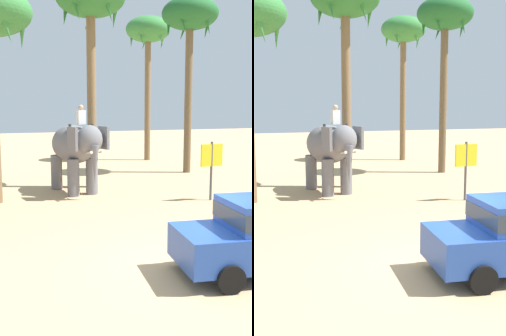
% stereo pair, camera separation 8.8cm
% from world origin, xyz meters
% --- Properties ---
extents(ground_plane, '(120.00, 120.00, 0.00)m').
position_xyz_m(ground_plane, '(0.00, 0.00, 0.00)').
color(ground_plane, tan).
extents(elephant_with_mahout, '(2.09, 3.98, 3.88)m').
position_xyz_m(elephant_with_mahout, '(-0.14, 9.56, 1.99)').
color(elephant_with_mahout, slate).
rests_on(elephant_with_mahout, ground).
extents(palm_tree_behind_elephant, '(3.20, 3.20, 9.64)m').
position_xyz_m(palm_tree_behind_elephant, '(0.96, 10.54, 8.39)').
color(palm_tree_behind_elephant, brown).
rests_on(palm_tree_behind_elephant, ground).
extents(palm_tree_left_of_road, '(3.20, 3.20, 9.97)m').
position_xyz_m(palm_tree_left_of_road, '(7.60, 12.76, 8.69)').
color(palm_tree_left_of_road, brown).
rests_on(palm_tree_left_of_road, ground).
extents(palm_tree_far_back, '(3.20, 3.20, 10.28)m').
position_xyz_m(palm_tree_far_back, '(8.14, 19.17, 8.97)').
color(palm_tree_far_back, brown).
rests_on(palm_tree_far_back, ground).
extents(signboard_yellow, '(1.00, 0.10, 2.40)m').
position_xyz_m(signboard_yellow, '(4.47, 5.87, 1.69)').
color(signboard_yellow, '#4C4C51').
rests_on(signboard_yellow, ground).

